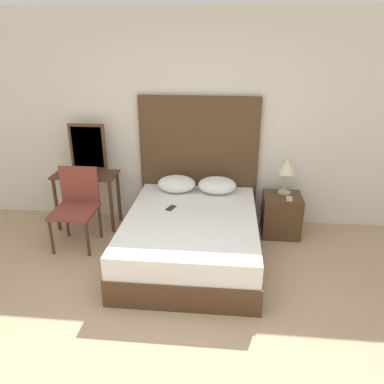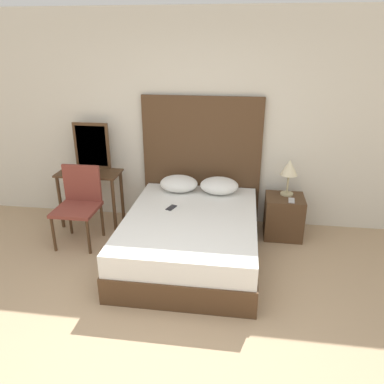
# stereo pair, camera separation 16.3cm
# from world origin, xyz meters

# --- Properties ---
(ground_plane) EXTENTS (16.00, 16.00, 0.00)m
(ground_plane) POSITION_xyz_m (0.00, 0.00, 0.00)
(ground_plane) COLOR tan
(wall_back) EXTENTS (10.00, 0.06, 2.70)m
(wall_back) POSITION_xyz_m (0.00, 2.58, 1.35)
(wall_back) COLOR silver
(wall_back) RESTS_ON ground_plane
(bed) EXTENTS (1.47, 1.92, 0.52)m
(bed) POSITION_xyz_m (0.13, 1.52, 0.26)
(bed) COLOR #4C331E
(bed) RESTS_ON ground_plane
(headboard) EXTENTS (1.54, 0.05, 1.69)m
(headboard) POSITION_xyz_m (0.13, 2.50, 0.84)
(headboard) COLOR #4C331E
(headboard) RESTS_ON ground_plane
(pillow_left) EXTENTS (0.48, 0.38, 0.20)m
(pillow_left) POSITION_xyz_m (-0.13, 2.24, 0.62)
(pillow_left) COLOR white
(pillow_left) RESTS_ON bed
(pillow_right) EXTENTS (0.48, 0.38, 0.20)m
(pillow_right) POSITION_xyz_m (0.39, 2.24, 0.62)
(pillow_right) COLOR white
(pillow_right) RESTS_ON bed
(phone_on_bed) EXTENTS (0.12, 0.16, 0.01)m
(phone_on_bed) POSITION_xyz_m (-0.12, 1.70, 0.52)
(phone_on_bed) COLOR #232328
(phone_on_bed) RESTS_ON bed
(nightstand) EXTENTS (0.47, 0.43, 0.53)m
(nightstand) POSITION_xyz_m (1.21, 2.19, 0.27)
(nightstand) COLOR #4C331E
(nightstand) RESTS_ON ground_plane
(table_lamp) EXTENTS (0.21, 0.21, 0.45)m
(table_lamp) POSITION_xyz_m (1.23, 2.28, 0.86)
(table_lamp) COLOR tan
(table_lamp) RESTS_ON nightstand
(phone_on_nightstand) EXTENTS (0.08, 0.16, 0.01)m
(phone_on_nightstand) POSITION_xyz_m (1.27, 2.09, 0.54)
(phone_on_nightstand) COLOR #B7B7BC
(phone_on_nightstand) RESTS_ON nightstand
(vanity_desk) EXTENTS (0.81, 0.41, 0.73)m
(vanity_desk) POSITION_xyz_m (-1.30, 2.19, 0.58)
(vanity_desk) COLOR #4C331E
(vanity_desk) RESTS_ON ground_plane
(vanity_mirror) EXTENTS (0.47, 0.03, 0.61)m
(vanity_mirror) POSITION_xyz_m (-1.30, 2.36, 1.04)
(vanity_mirror) COLOR #4C331E
(vanity_mirror) RESTS_ON vanity_desk
(chair) EXTENTS (0.49, 0.50, 0.93)m
(chair) POSITION_xyz_m (-1.26, 1.74, 0.53)
(chair) COLOR brown
(chair) RESTS_ON ground_plane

